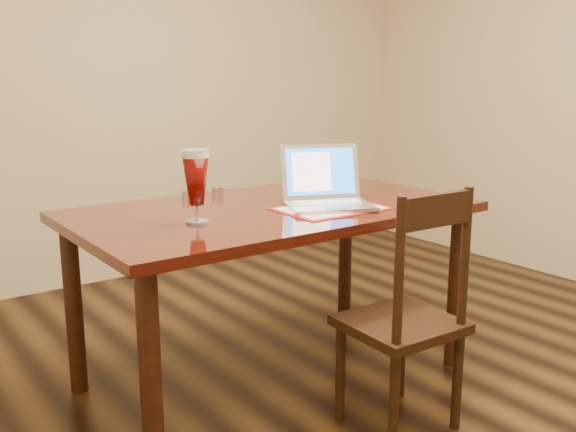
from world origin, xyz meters
TOP-DOWN VIEW (x-y plane):
  - ground at (0.00, 0.00)m, footprint 5.00×5.00m
  - dining_table at (-0.25, 0.62)m, footprint 1.74×0.99m
  - dining_chair at (-0.08, -0.04)m, footprint 0.43×0.41m

SIDE VIEW (x-z plane):
  - ground at x=0.00m, z-range 0.00..0.00m
  - dining_chair at x=-0.08m, z-range -0.03..0.95m
  - dining_table at x=-0.25m, z-range 0.17..1.28m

